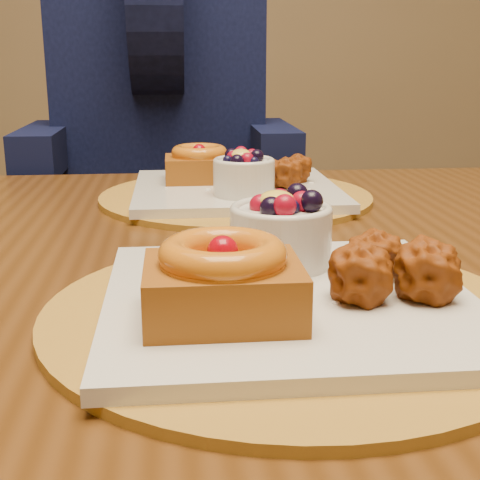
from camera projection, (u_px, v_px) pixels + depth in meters
name	position (u px, v px, depth m)	size (l,w,h in m)	color
dining_table	(254.00, 307.00, 0.75)	(1.60, 0.90, 0.76)	#3C210A
place_setting_near	(284.00, 285.00, 0.52)	(0.38, 0.38, 0.09)	brown
place_setting_far	(235.00, 185.00, 0.93)	(0.38, 0.38, 0.08)	brown
chair_far	(180.00, 278.00, 1.54)	(0.52, 0.52, 0.82)	black
diner	(159.00, 78.00, 1.38)	(0.52, 0.50, 0.85)	black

